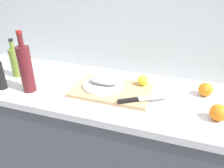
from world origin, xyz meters
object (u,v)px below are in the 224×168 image
fish_fillet (103,81)px  cutting_board (112,90)px  chef_knife (138,99)px  wine_bottle (26,68)px  olive_oil_bottle (15,62)px  pepper_mill (0,76)px  white_plate (103,85)px  lemon_0 (143,80)px  orange_0 (205,89)px

fish_fillet → cutting_board: bearing=-8.3°
fish_fillet → chef_knife: bearing=-21.9°
chef_knife → wine_bottle: wine_bottle is taller
olive_oil_bottle → wine_bottle: wine_bottle is taller
wine_bottle → pepper_mill: bearing=-170.2°
white_plate → cutting_board: bearing=-8.3°
lemon_0 → orange_0: lemon_0 is taller
fish_fillet → olive_oil_bottle: size_ratio=0.71×
fish_fillet → pepper_mill: (-0.58, -0.18, 0.03)m
white_plate → olive_oil_bottle: 0.62m
cutting_board → white_plate: (-0.06, 0.01, 0.02)m
orange_0 → olive_oil_bottle: bearing=-174.4°
white_plate → olive_oil_bottle: olive_oil_bottle is taller
pepper_mill → olive_oil_bottle: bearing=101.8°
lemon_0 → olive_oil_bottle: 0.84m
cutting_board → orange_0: (0.51, 0.12, 0.03)m
lemon_0 → pepper_mill: pepper_mill is taller
wine_bottle → orange_0: (0.98, 0.26, -0.10)m
fish_fillet → chef_knife: 0.25m
cutting_board → lemon_0: bearing=32.3°
olive_oil_bottle → chef_knife: bearing=-6.2°
white_plate → fish_fillet: bearing=-90.0°
wine_bottle → olive_oil_bottle: bearing=144.8°
cutting_board → fish_fillet: bearing=171.7°
lemon_0 → orange_0: size_ratio=0.81×
chef_knife → lemon_0: bearing=61.0°
olive_oil_bottle → wine_bottle: 0.26m
cutting_board → fish_fillet: (-0.06, 0.01, 0.04)m
chef_knife → olive_oil_bottle: bearing=141.4°
fish_fillet → lemon_0: size_ratio=2.86×
cutting_board → pepper_mill: size_ratio=2.67×
cutting_board → wine_bottle: size_ratio=1.27×
fish_fillet → orange_0: orange_0 is taller
orange_0 → pepper_mill: 1.19m
olive_oil_bottle → pepper_mill: 0.18m
lemon_0 → fish_fillet: bearing=-157.1°
orange_0 → pepper_mill: size_ratio=0.46×
white_plate → fish_fillet: size_ratio=1.33×
fish_fillet → lemon_0: (0.22, 0.09, -0.00)m
fish_fillet → pepper_mill: bearing=-162.8°
lemon_0 → orange_0: bearing=3.8°
wine_bottle → white_plate: bearing=20.2°
orange_0 → pepper_mill: bearing=-165.6°
lemon_0 → chef_knife: bearing=-86.6°
fish_fillet → orange_0: (0.57, 0.12, -0.01)m
wine_bottle → pepper_mill: (-0.17, -0.03, -0.06)m
chef_knife → wine_bottle: (-0.63, -0.06, 0.11)m
cutting_board → pepper_mill: pepper_mill is taller
cutting_board → olive_oil_bottle: (-0.67, 0.01, 0.09)m
orange_0 → fish_fillet: bearing=-168.5°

